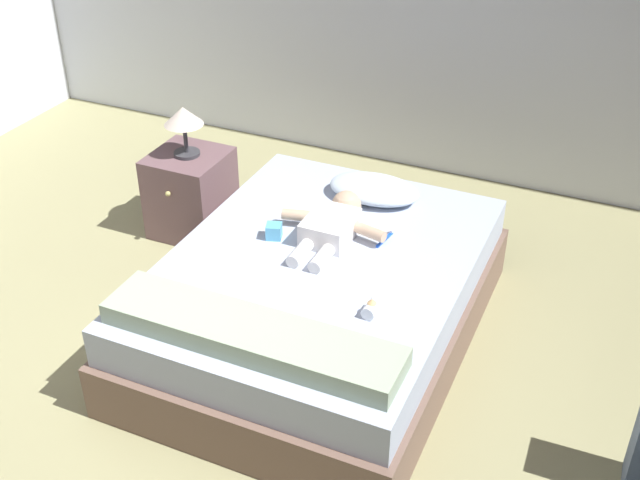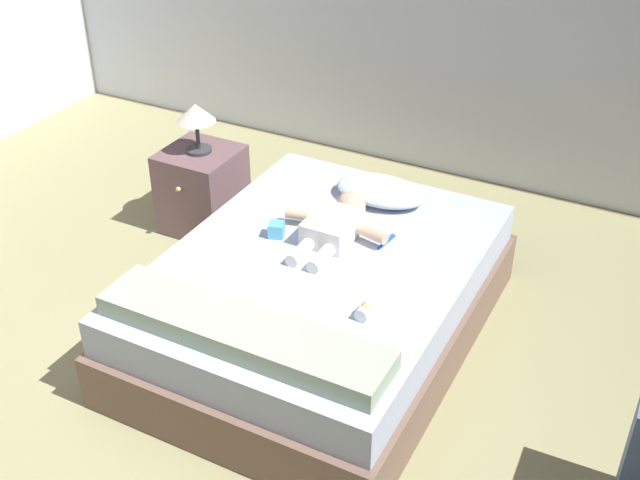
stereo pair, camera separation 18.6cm
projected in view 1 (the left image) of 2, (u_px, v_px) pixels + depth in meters
ground_plane at (180, 466)px, 3.25m from camera, size 8.00×8.00×0.00m
bed at (320, 299)px, 3.83m from camera, size 1.40×1.85×0.47m
pillow at (374, 189)px, 4.16m from camera, size 0.49×0.31×0.10m
baby at (333, 224)px, 3.84m from camera, size 0.55×0.59×0.15m
toothbrush at (386, 238)px, 3.83m from camera, size 0.04×0.16×0.02m
nightstand at (191, 193)px, 4.66m from camera, size 0.42×0.45×0.50m
lamp at (184, 119)px, 4.41m from camera, size 0.22×0.22×0.29m
blanket at (251, 335)px, 3.16m from camera, size 1.26×0.28×0.09m
toy_block at (274, 231)px, 3.83m from camera, size 0.09×0.09×0.07m
baby_bottle at (372, 308)px, 3.32m from camera, size 0.07×0.10×0.08m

